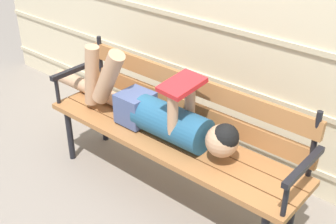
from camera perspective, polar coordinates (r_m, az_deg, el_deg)
The scene contains 3 objects.
ground_plane at distance 2.95m, azimuth -2.02°, elevation -11.71°, with size 12.00×12.00×0.00m, color gray.
park_bench at distance 2.79m, azimuth 0.89°, elevation -1.92°, with size 1.82×0.45×0.84m.
reclining_person at distance 2.76m, azimuth -1.85°, elevation 0.15°, with size 1.65×0.27×0.50m.
Camera 1 is at (1.51, -1.61, 1.95)m, focal length 47.29 mm.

